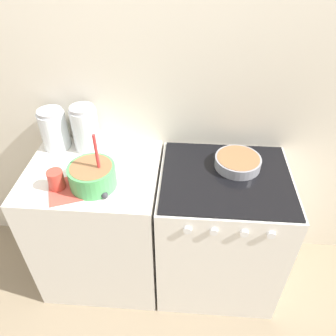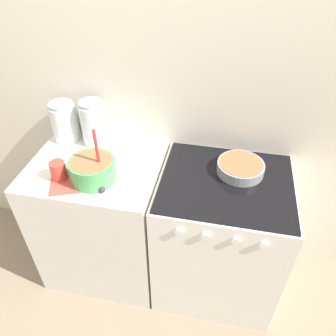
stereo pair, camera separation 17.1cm
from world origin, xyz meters
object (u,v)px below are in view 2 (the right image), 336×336
(storage_jar_left, at_px, (65,124))
(tin_can, at_px, (58,171))
(storage_jar_middle, at_px, (94,125))
(stove, at_px, (219,236))
(baking_pan, at_px, (241,167))
(mixing_bowl, at_px, (93,169))

(storage_jar_left, distance_m, tin_can, 0.39)
(storage_jar_middle, distance_m, tin_can, 0.37)
(stove, bearing_deg, tin_can, -169.78)
(storage_jar_left, height_order, tin_can, storage_jar_left)
(tin_can, bearing_deg, baking_pan, 14.97)
(baking_pan, bearing_deg, tin_can, -165.03)
(storage_jar_left, xyz_separation_m, storage_jar_middle, (0.19, 0.00, 0.01))
(baking_pan, height_order, tin_can, tin_can)
(mixing_bowl, distance_m, tin_can, 0.18)
(stove, height_order, tin_can, tin_can)
(baking_pan, bearing_deg, storage_jar_left, 173.65)
(stove, bearing_deg, mixing_bowl, -170.17)
(stove, height_order, mixing_bowl, mixing_bowl)
(stove, xyz_separation_m, baking_pan, (0.06, 0.09, 0.48))
(mixing_bowl, distance_m, storage_jar_left, 0.45)
(mixing_bowl, height_order, storage_jar_left, mixing_bowl)
(storage_jar_left, relative_size, tin_can, 2.24)
(baking_pan, relative_size, storage_jar_middle, 0.93)
(baking_pan, height_order, storage_jar_left, storage_jar_left)
(baking_pan, xyz_separation_m, storage_jar_left, (-1.05, 0.12, 0.07))
(stove, distance_m, baking_pan, 0.49)
(storage_jar_middle, bearing_deg, tin_can, -99.49)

